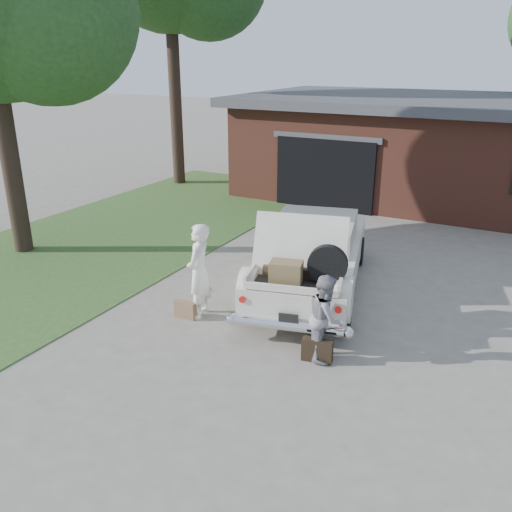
% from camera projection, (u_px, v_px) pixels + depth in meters
% --- Properties ---
extents(ground, '(90.00, 90.00, 0.00)m').
position_uv_depth(ground, '(241.00, 322.00, 10.01)').
color(ground, gray).
rests_on(ground, ground).
extents(grass_strip, '(6.00, 16.00, 0.02)m').
position_uv_depth(grass_strip, '(121.00, 233.00, 14.90)').
color(grass_strip, '#2D4C1E').
rests_on(grass_strip, ground).
extents(house, '(12.80, 7.80, 3.30)m').
position_uv_depth(house, '(431.00, 146.00, 18.47)').
color(house, brown).
rests_on(house, ground).
extents(sedan, '(3.10, 5.37, 2.01)m').
position_uv_depth(sedan, '(312.00, 256.00, 11.14)').
color(sedan, white).
rests_on(sedan, ground).
extents(woman_left, '(0.58, 0.74, 1.81)m').
position_uv_depth(woman_left, '(199.00, 271.00, 9.93)').
color(woman_left, white).
rests_on(woman_left, ground).
extents(woman_right, '(0.73, 0.83, 1.43)m').
position_uv_depth(woman_right, '(326.00, 317.00, 8.62)').
color(woman_right, gray).
rests_on(woman_right, ground).
extents(suitcase_left, '(0.43, 0.16, 0.33)m').
position_uv_depth(suitcase_left, '(185.00, 310.00, 10.11)').
color(suitcase_left, '#8B6647').
rests_on(suitcase_left, ground).
extents(suitcase_right, '(0.51, 0.23, 0.38)m').
position_uv_depth(suitcase_right, '(317.00, 350.00, 8.67)').
color(suitcase_right, black).
rests_on(suitcase_right, ground).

